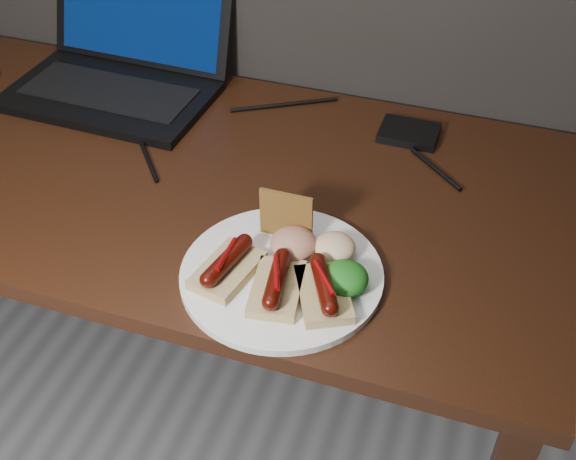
# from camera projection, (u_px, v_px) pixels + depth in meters

# --- Properties ---
(desk) EXTENTS (1.40, 0.70, 0.75)m
(desk) POSITION_uv_depth(u_px,v_px,m) (182.00, 207.00, 1.36)
(desk) COLOR black
(desk) RESTS_ON ground
(laptop) EXTENTS (0.42, 0.35, 0.25)m
(laptop) POSITION_uv_depth(u_px,v_px,m) (121.00, 62.00, 1.49)
(laptop) COLOR black
(laptop) RESTS_ON desk
(hard_drive) EXTENTS (0.11, 0.09, 0.02)m
(hard_drive) POSITION_uv_depth(u_px,v_px,m) (409.00, 133.00, 1.37)
(hard_drive) COLOR black
(hard_drive) RESTS_ON desk
(desk_cables) EXTENTS (1.02, 0.38, 0.01)m
(desk_cables) POSITION_uv_depth(u_px,v_px,m) (189.00, 124.00, 1.40)
(desk_cables) COLOR black
(desk_cables) RESTS_ON desk
(plate) EXTENTS (0.40, 0.40, 0.01)m
(plate) POSITION_uv_depth(u_px,v_px,m) (282.00, 274.00, 1.08)
(plate) COLOR silver
(plate) RESTS_ON desk
(bread_sausage_left) EXTENTS (0.09, 0.13, 0.04)m
(bread_sausage_left) POSITION_uv_depth(u_px,v_px,m) (227.00, 266.00, 1.07)
(bread_sausage_left) COLOR tan
(bread_sausage_left) RESTS_ON plate
(bread_sausage_center) EXTENTS (0.09, 0.12, 0.04)m
(bread_sausage_center) POSITION_uv_depth(u_px,v_px,m) (277.00, 284.00, 1.04)
(bread_sausage_center) COLOR tan
(bread_sausage_center) RESTS_ON plate
(bread_sausage_right) EXTENTS (0.11, 0.13, 0.04)m
(bread_sausage_right) POSITION_uv_depth(u_px,v_px,m) (324.00, 290.00, 1.03)
(bread_sausage_right) COLOR tan
(bread_sausage_right) RESTS_ON plate
(crispbread) EXTENTS (0.08, 0.01, 0.08)m
(crispbread) POSITION_uv_depth(u_px,v_px,m) (286.00, 215.00, 1.11)
(crispbread) COLOR brown
(crispbread) RESTS_ON plate
(salad_greens) EXTENTS (0.07, 0.07, 0.04)m
(salad_greens) POSITION_uv_depth(u_px,v_px,m) (345.00, 278.00, 1.04)
(salad_greens) COLOR #155210
(salad_greens) RESTS_ON plate
(salsa_mound) EXTENTS (0.07, 0.07, 0.04)m
(salsa_mound) POSITION_uv_depth(u_px,v_px,m) (293.00, 243.00, 1.10)
(salsa_mound) COLOR maroon
(salsa_mound) RESTS_ON plate
(coleslaw_mound) EXTENTS (0.06, 0.06, 0.04)m
(coleslaw_mound) POSITION_uv_depth(u_px,v_px,m) (335.00, 247.00, 1.10)
(coleslaw_mound) COLOR beige
(coleslaw_mound) RESTS_ON plate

